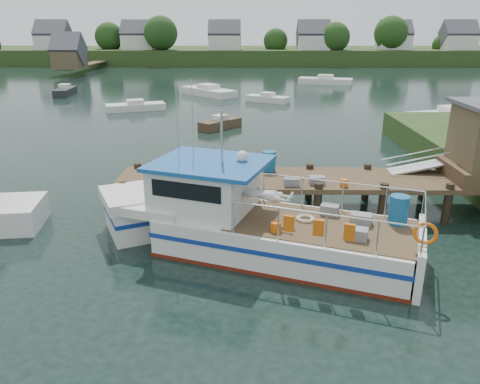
{
  "coord_description": "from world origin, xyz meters",
  "views": [
    {
      "loc": [
        -0.78,
        -18.2,
        7.25
      ],
      "look_at": [
        -1.0,
        -1.5,
        1.3
      ],
      "focal_mm": 35.0,
      "sensor_mm": 36.0,
      "label": 1
    }
  ],
  "objects_px": {
    "dock": "(428,158)",
    "moored_rowboat": "(220,123)",
    "moored_a": "(136,106)",
    "moored_c": "(455,116)",
    "lobster_boat": "(244,221)",
    "moored_d": "(208,91)",
    "moored_e": "(65,91)",
    "moored_b": "(268,98)",
    "moored_far": "(325,80)"
  },
  "relations": [
    {
      "from": "moored_b",
      "to": "moored_a",
      "type": "bearing_deg",
      "value": -163.03
    },
    {
      "from": "moored_rowboat",
      "to": "moored_c",
      "type": "relative_size",
      "value": 0.42
    },
    {
      "from": "moored_a",
      "to": "moored_d",
      "type": "bearing_deg",
      "value": 58.51
    },
    {
      "from": "moored_a",
      "to": "moored_c",
      "type": "distance_m",
      "value": 27.22
    },
    {
      "from": "lobster_boat",
      "to": "moored_e",
      "type": "distance_m",
      "value": 42.47
    },
    {
      "from": "dock",
      "to": "moored_d",
      "type": "distance_m",
      "value": 35.85
    },
    {
      "from": "moored_b",
      "to": "moored_e",
      "type": "bearing_deg",
      "value": 162.72
    },
    {
      "from": "dock",
      "to": "moored_a",
      "type": "height_order",
      "value": "dock"
    },
    {
      "from": "lobster_boat",
      "to": "moored_a",
      "type": "xyz_separation_m",
      "value": [
        -9.99,
        27.83,
        -0.66
      ]
    },
    {
      "from": "moored_rowboat",
      "to": "moored_e",
      "type": "relative_size",
      "value": 0.75
    },
    {
      "from": "lobster_boat",
      "to": "moored_b",
      "type": "distance_m",
      "value": 32.98
    },
    {
      "from": "moored_rowboat",
      "to": "moored_a",
      "type": "height_order",
      "value": "moored_rowboat"
    },
    {
      "from": "moored_a",
      "to": "moored_d",
      "type": "xyz_separation_m",
      "value": [
        5.87,
        9.75,
        0.09
      ]
    },
    {
      "from": "moored_a",
      "to": "moored_c",
      "type": "xyz_separation_m",
      "value": [
        26.76,
        -4.97,
        0.1
      ]
    },
    {
      "from": "moored_e",
      "to": "lobster_boat",
      "type": "bearing_deg",
      "value": -76.83
    },
    {
      "from": "lobster_boat",
      "to": "dock",
      "type": "bearing_deg",
      "value": 46.32
    },
    {
      "from": "dock",
      "to": "moored_rowboat",
      "type": "relative_size",
      "value": 4.89
    },
    {
      "from": "moored_far",
      "to": "moored_c",
      "type": "height_order",
      "value": "moored_c"
    },
    {
      "from": "dock",
      "to": "moored_rowboat",
      "type": "xyz_separation_m",
      "value": [
        -9.23,
        16.35,
        -1.86
      ]
    },
    {
      "from": "moored_rowboat",
      "to": "moored_a",
      "type": "xyz_separation_m",
      "value": [
        -8.09,
        7.83,
        -0.02
      ]
    },
    {
      "from": "moored_rowboat",
      "to": "moored_far",
      "type": "height_order",
      "value": "moored_far"
    },
    {
      "from": "dock",
      "to": "moored_e",
      "type": "bearing_deg",
      "value": 128.88
    },
    {
      "from": "moored_a",
      "to": "moored_b",
      "type": "relative_size",
      "value": 1.22
    },
    {
      "from": "moored_far",
      "to": "moored_a",
      "type": "distance_m",
      "value": 29.25
    },
    {
      "from": "dock",
      "to": "moored_a",
      "type": "relative_size",
      "value": 3.0
    },
    {
      "from": "moored_c",
      "to": "dock",
      "type": "bearing_deg",
      "value": -123.65
    },
    {
      "from": "moored_rowboat",
      "to": "moored_far",
      "type": "bearing_deg",
      "value": 48.55
    },
    {
      "from": "moored_c",
      "to": "moored_d",
      "type": "bearing_deg",
      "value": 137.33
    },
    {
      "from": "dock",
      "to": "moored_e",
      "type": "relative_size",
      "value": 3.64
    },
    {
      "from": "lobster_boat",
      "to": "moored_d",
      "type": "bearing_deg",
      "value": 116.06
    },
    {
      "from": "dock",
      "to": "moored_e",
      "type": "xyz_separation_m",
      "value": [
        -27.28,
        33.83,
        -1.79
      ]
    },
    {
      "from": "moored_c",
      "to": "lobster_boat",
      "type": "bearing_deg",
      "value": -133.75
    },
    {
      "from": "moored_far",
      "to": "moored_a",
      "type": "height_order",
      "value": "moored_far"
    },
    {
      "from": "moored_rowboat",
      "to": "moored_e",
      "type": "xyz_separation_m",
      "value": [
        -18.04,
        17.48,
        0.08
      ]
    },
    {
      "from": "moored_rowboat",
      "to": "moored_c",
      "type": "height_order",
      "value": "moored_c"
    },
    {
      "from": "lobster_boat",
      "to": "moored_far",
      "type": "distance_m",
      "value": 49.81
    },
    {
      "from": "moored_c",
      "to": "moored_e",
      "type": "relative_size",
      "value": 1.8
    },
    {
      "from": "moored_rowboat",
      "to": "moored_b",
      "type": "distance_m",
      "value": 13.53
    },
    {
      "from": "dock",
      "to": "moored_c",
      "type": "distance_m",
      "value": 21.47
    },
    {
      "from": "dock",
      "to": "moored_a",
      "type": "bearing_deg",
      "value": 125.63
    },
    {
      "from": "moored_far",
      "to": "moored_c",
      "type": "relative_size",
      "value": 0.89
    },
    {
      "from": "moored_far",
      "to": "moored_e",
      "type": "height_order",
      "value": "moored_e"
    },
    {
      "from": "dock",
      "to": "moored_d",
      "type": "bearing_deg",
      "value": 108.66
    },
    {
      "from": "lobster_boat",
      "to": "moored_d",
      "type": "distance_m",
      "value": 37.81
    },
    {
      "from": "moored_a",
      "to": "moored_e",
      "type": "xyz_separation_m",
      "value": [
        -9.95,
        9.66,
        0.1
      ]
    },
    {
      "from": "dock",
      "to": "moored_e",
      "type": "height_order",
      "value": "dock"
    },
    {
      "from": "moored_d",
      "to": "moored_rowboat",
      "type": "bearing_deg",
      "value": -94.96
    },
    {
      "from": "moored_a",
      "to": "moored_rowboat",
      "type": "bearing_deg",
      "value": -44.48
    },
    {
      "from": "lobster_boat",
      "to": "moored_d",
      "type": "height_order",
      "value": "lobster_boat"
    },
    {
      "from": "dock",
      "to": "lobster_boat",
      "type": "height_order",
      "value": "lobster_boat"
    }
  ]
}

